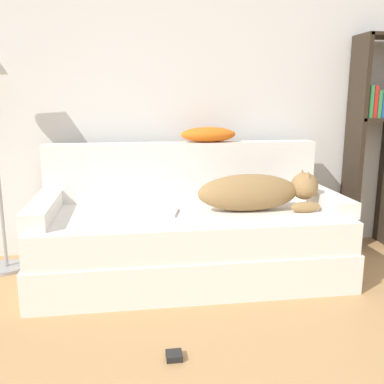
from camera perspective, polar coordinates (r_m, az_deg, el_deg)
wall_back at (r=3.34m, az=-3.39°, el=15.14°), size 7.64×0.06×2.70m
couch at (r=2.90m, az=-0.28°, el=-6.98°), size 2.02×0.90×0.46m
couch_backrest at (r=3.16m, az=-1.25°, el=2.86°), size 1.98×0.15×0.42m
couch_arm_left at (r=2.84m, az=-19.24°, el=-2.13°), size 0.15×0.71×0.10m
couch_arm_right at (r=3.09m, az=17.16°, el=-0.88°), size 0.15×0.71×0.10m
dog at (r=2.86m, az=8.79°, el=0.04°), size 0.82×0.24×0.26m
laptop at (r=2.79m, az=-4.89°, el=-2.66°), size 0.32×0.26×0.02m
throw_pillow at (r=3.16m, az=2.19°, el=7.67°), size 0.41×0.20×0.11m
bookshelf at (r=3.69m, az=23.08°, el=7.34°), size 0.36×0.26×1.66m
power_adapter at (r=2.13m, az=-2.40°, el=-20.98°), size 0.08×0.08×0.03m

